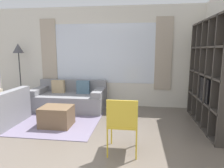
# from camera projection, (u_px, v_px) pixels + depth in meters

# --- Properties ---
(ground_plane) EXTENTS (16.00, 16.00, 0.00)m
(ground_plane) POSITION_uv_depth(u_px,v_px,m) (66.00, 166.00, 2.71)
(ground_plane) COLOR #665B51
(wall_back) EXTENTS (6.34, 0.11, 2.70)m
(wall_back) POSITION_uv_depth(u_px,v_px,m) (104.00, 57.00, 5.51)
(wall_back) COLOR silver
(wall_back) RESTS_ON ground_plane
(area_rug) EXTENTS (2.69, 1.67, 0.01)m
(area_rug) POSITION_uv_depth(u_px,v_px,m) (37.00, 121.00, 4.38)
(area_rug) COLOR slate
(area_rug) RESTS_ON ground_plane
(shelving_unit) EXTENTS (0.38, 1.94, 2.14)m
(shelving_unit) POSITION_uv_depth(u_px,v_px,m) (213.00, 75.00, 3.94)
(shelving_unit) COLOR #515660
(shelving_unit) RESTS_ON ground_plane
(couch_main) EXTENTS (1.87, 0.97, 0.76)m
(couch_main) POSITION_uv_depth(u_px,v_px,m) (70.00, 99.00, 5.28)
(couch_main) COLOR gray
(couch_main) RESTS_ON ground_plane
(ottoman) EXTENTS (0.62, 0.50, 0.42)m
(ottoman) POSITION_uv_depth(u_px,v_px,m) (57.00, 116.00, 4.08)
(ottoman) COLOR brown
(ottoman) RESTS_ON ground_plane
(floor_lamp) EXTENTS (0.29, 0.29, 1.73)m
(floor_lamp) POSITION_uv_depth(u_px,v_px,m) (18.00, 53.00, 5.49)
(floor_lamp) COLOR black
(floor_lamp) RESTS_ON ground_plane
(folding_chair) EXTENTS (0.44, 0.46, 0.86)m
(folding_chair) POSITION_uv_depth(u_px,v_px,m) (123.00, 121.00, 2.93)
(folding_chair) COLOR gold
(folding_chair) RESTS_ON ground_plane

